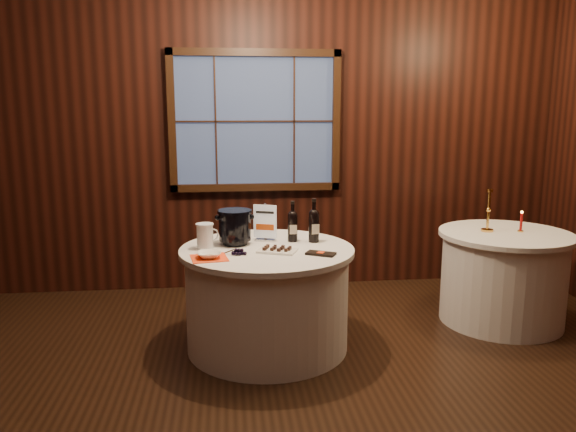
{
  "coord_description": "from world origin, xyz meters",
  "views": [
    {
      "loc": [
        -0.28,
        -2.98,
        1.79
      ],
      "look_at": [
        0.14,
        0.9,
        1.02
      ],
      "focal_mm": 35.0,
      "sensor_mm": 36.0,
      "label": 1
    }
  ],
  "objects": [
    {
      "name": "ground",
      "position": [
        0.0,
        0.0,
        0.0
      ],
      "size": [
        6.0,
        6.0,
        0.0
      ],
      "primitive_type": "plane",
      "color": "black",
      "rests_on": "ground"
    },
    {
      "name": "back_wall",
      "position": [
        0.0,
        2.48,
        1.54
      ],
      "size": [
        6.0,
        0.1,
        3.0
      ],
      "color": "black",
      "rests_on": "ground"
    },
    {
      "name": "main_table",
      "position": [
        0.0,
        1.0,
        0.39
      ],
      "size": [
        1.28,
        1.28,
        0.77
      ],
      "color": "white",
      "rests_on": "ground"
    },
    {
      "name": "side_table",
      "position": [
        2.0,
        1.3,
        0.39
      ],
      "size": [
        1.08,
        1.08,
        0.77
      ],
      "color": "white",
      "rests_on": "ground"
    },
    {
      "name": "sign_stand",
      "position": [
        0.01,
        1.22,
        0.87
      ],
      "size": [
        0.17,
        0.13,
        0.29
      ],
      "rotation": [
        0.0,
        0.0,
        -0.35
      ],
      "color": "#BABAC1",
      "rests_on": "main_table"
    },
    {
      "name": "port_bottle_left",
      "position": [
        0.21,
        1.18,
        0.91
      ],
      "size": [
        0.07,
        0.08,
        0.31
      ],
      "rotation": [
        0.0,
        0.0,
        0.04
      ],
      "color": "black",
      "rests_on": "main_table"
    },
    {
      "name": "port_bottle_right",
      "position": [
        0.37,
        1.14,
        0.92
      ],
      "size": [
        0.08,
        0.09,
        0.34
      ],
      "rotation": [
        0.0,
        0.0,
        0.19
      ],
      "color": "black",
      "rests_on": "main_table"
    },
    {
      "name": "ice_bucket",
      "position": [
        -0.23,
        1.14,
        0.91
      ],
      "size": [
        0.26,
        0.26,
        0.26
      ],
      "color": "black",
      "rests_on": "main_table"
    },
    {
      "name": "chocolate_plate",
      "position": [
        0.06,
        0.88,
        0.79
      ],
      "size": [
        0.31,
        0.26,
        0.04
      ],
      "rotation": [
        0.0,
        0.0,
        -0.39
      ],
      "color": "white",
      "rests_on": "main_table"
    },
    {
      "name": "chocolate_box",
      "position": [
        0.36,
        0.76,
        0.78
      ],
      "size": [
        0.22,
        0.18,
        0.02
      ],
      "primitive_type": "cube",
      "rotation": [
        0.0,
        0.0,
        -0.5
      ],
      "color": "black",
      "rests_on": "main_table"
    },
    {
      "name": "grape_bunch",
      "position": [
        -0.21,
        0.84,
        0.79
      ],
      "size": [
        0.17,
        0.1,
        0.04
      ],
      "rotation": [
        0.0,
        0.0,
        -0.34
      ],
      "color": "black",
      "rests_on": "main_table"
    },
    {
      "name": "glass_pitcher",
      "position": [
        -0.45,
        1.03,
        0.86
      ],
      "size": [
        0.17,
        0.13,
        0.19
      ],
      "rotation": [
        0.0,
        0.0,
        0.41
      ],
      "color": "white",
      "rests_on": "main_table"
    },
    {
      "name": "orange_napkin",
      "position": [
        -0.41,
        0.76,
        0.77
      ],
      "size": [
        0.28,
        0.28,
        0.0
      ],
      "primitive_type": "cube",
      "rotation": [
        0.0,
        0.0,
        0.16
      ],
      "color": "#FF4315",
      "rests_on": "main_table"
    },
    {
      "name": "cracker_bowl",
      "position": [
        -0.41,
        0.76,
        0.79
      ],
      "size": [
        0.18,
        0.18,
        0.04
      ],
      "primitive_type": "imported",
      "rotation": [
        0.0,
        0.0,
        0.07
      ],
      "color": "white",
      "rests_on": "orange_napkin"
    },
    {
      "name": "brass_candlestick",
      "position": [
        1.86,
        1.35,
        0.9
      ],
      "size": [
        0.1,
        0.1,
        0.36
      ],
      "color": "gold",
      "rests_on": "side_table"
    },
    {
      "name": "red_candle",
      "position": [
        2.13,
        1.31,
        0.84
      ],
      "size": [
        0.05,
        0.05,
        0.18
      ],
      "color": "gold",
      "rests_on": "side_table"
    }
  ]
}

